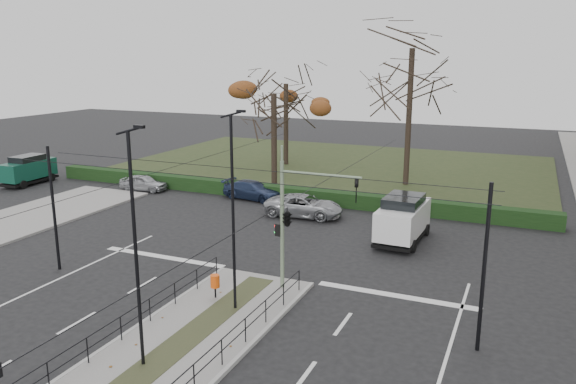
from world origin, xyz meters
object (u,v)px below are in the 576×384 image
streetlamp_median_far (233,211)px  white_van (403,218)px  parked_car_fourth (304,206)px  rust_tree (286,84)px  streetlamp_median_near (136,249)px  bare_tree_near (274,101)px  traffic_light (289,216)px  parked_car_third (253,190)px  green_van (29,169)px  litter_bin (215,282)px  parked_car_first (143,183)px  bare_tree_center (412,58)px

streetlamp_median_far → white_van: size_ratio=1.60×
parked_car_fourth → rust_tree: 18.95m
streetlamp_median_near → rust_tree: rust_tree is taller
bare_tree_near → traffic_light: bearing=-63.2°
parked_car_third → streetlamp_median_far: bearing=-148.7°
parked_car_third → green_van: green_van is taller
streetlamp_median_near → bare_tree_near: (-6.89, 25.06, 2.62)m
streetlamp_median_far → green_van: (-26.37, 13.85, -2.95)m
litter_bin → rust_tree: bearing=108.2°
streetlamp_median_near → parked_car_first: streetlamp_median_near is taller
litter_bin → bare_tree_near: (-6.34, 19.55, 5.91)m
bare_tree_near → litter_bin: bearing=-72.0°
traffic_light → parked_car_fourth: traffic_light is taller
parked_car_first → streetlamp_median_far: bearing=-139.9°
parked_car_first → bare_tree_center: (17.98, 9.80, 9.22)m
streetlamp_median_near → parked_car_third: bearing=107.9°
streetlamp_median_near → white_van: (4.91, 16.46, -2.81)m
streetlamp_median_near → parked_car_fourth: streetlamp_median_near is taller
green_van → streetlamp_median_near: bearing=-36.2°
parked_car_third → green_van: bearing=105.0°
parked_car_third → parked_car_fourth: parked_car_fourth is taller
litter_bin → streetlamp_median_near: bearing=-84.3°
bare_tree_near → bare_tree_center: bearing=30.4°
parked_car_fourth → bare_tree_near: (-4.95, 6.17, 6.06)m
streetlamp_median_near → streetlamp_median_far: size_ratio=0.99×
parked_car_first → white_van: (20.73, -4.12, 0.71)m
streetlamp_median_far → rust_tree: (-10.80, 29.63, 3.39)m
green_van → bare_tree_center: 31.34m
bare_tree_center → parked_car_third: bearing=-136.1°
litter_bin → parked_car_fourth: (-1.40, 13.38, -0.16)m
green_van → rust_tree: bearing=45.4°
litter_bin → bare_tree_center: size_ratio=0.07×
parked_car_first → parked_car_third: (8.83, 1.01, 0.03)m
parked_car_first → parked_car_fourth: parked_car_fourth is taller
bare_tree_near → streetlamp_median_near: bearing=-74.6°
traffic_light → streetlamp_median_near: 7.92m
traffic_light → rust_tree: (-11.97, 26.92, 4.16)m
litter_bin → streetlamp_median_far: streetlamp_median_far is taller
parked_car_fourth → streetlamp_median_near: bearing=-178.0°
parked_car_first → bare_tree_near: bearing=-69.8°
parked_car_first → litter_bin: bearing=-141.1°
streetlamp_median_near → parked_car_fourth: size_ratio=1.58×
bare_tree_center → green_van: bearing=-157.4°
streetlamp_median_near → parked_car_first: 26.20m
streetlamp_median_far → parked_car_first: size_ratio=2.18×
parked_car_first → green_van: green_van is taller
bare_tree_near → parked_car_fourth: bearing=-51.3°
rust_tree → bare_tree_near: 10.06m
parked_car_first → traffic_light: bearing=-132.6°
parked_car_first → bare_tree_near: bare_tree_near is taller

